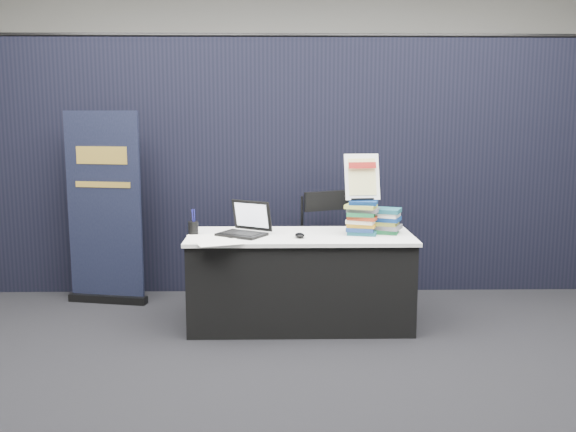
% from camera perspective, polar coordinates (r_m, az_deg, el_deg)
% --- Properties ---
extents(floor, '(8.00, 8.00, 0.00)m').
position_cam_1_polar(floor, '(4.81, 1.33, -11.70)').
color(floor, black).
rests_on(floor, ground).
extents(wall_back, '(8.00, 0.02, 3.50)m').
position_cam_1_polar(wall_back, '(8.50, 0.21, 9.40)').
color(wall_back, '#BAB8B0').
rests_on(wall_back, floor).
extents(drape_partition, '(6.00, 0.08, 2.40)m').
position_cam_1_polar(drape_partition, '(6.12, 0.73, 4.34)').
color(drape_partition, black).
rests_on(drape_partition, floor).
extents(display_table, '(1.80, 0.75, 0.75)m').
position_cam_1_polar(display_table, '(5.22, 1.09, -5.69)').
color(display_table, black).
rests_on(display_table, floor).
extents(laptop, '(0.43, 0.44, 0.27)m').
position_cam_1_polar(laptop, '(5.13, -4.13, -0.98)').
color(laptop, black).
rests_on(laptop, display_table).
extents(mouse, '(0.09, 0.13, 0.04)m').
position_cam_1_polar(mouse, '(5.01, 1.05, -1.73)').
color(mouse, black).
rests_on(mouse, display_table).
extents(brochure_left, '(0.33, 0.26, 0.00)m').
position_cam_1_polar(brochure_left, '(5.07, -7.27, -1.86)').
color(brochure_left, white).
rests_on(brochure_left, display_table).
extents(brochure_mid, '(0.31, 0.24, 0.00)m').
position_cam_1_polar(brochure_mid, '(4.93, -7.02, -2.16)').
color(brochure_mid, white).
rests_on(brochure_mid, display_table).
extents(brochure_right, '(0.39, 0.33, 0.00)m').
position_cam_1_polar(brochure_right, '(4.84, -6.17, -2.37)').
color(brochure_right, white).
rests_on(brochure_right, display_table).
extents(pen_cup, '(0.10, 0.10, 0.10)m').
position_cam_1_polar(pen_cup, '(5.21, -8.42, -1.04)').
color(pen_cup, black).
rests_on(pen_cup, display_table).
extents(book_stack_tall, '(0.27, 0.24, 0.28)m').
position_cam_1_polar(book_stack_tall, '(5.15, 6.58, -0.14)').
color(book_stack_tall, '#174C57').
rests_on(book_stack_tall, display_table).
extents(book_stack_short, '(0.29, 0.25, 0.20)m').
position_cam_1_polar(book_stack_short, '(5.24, 8.55, -0.41)').
color(book_stack_short, '#1A6337').
rests_on(book_stack_short, display_table).
extents(info_sign, '(0.29, 0.15, 0.38)m').
position_cam_1_polar(info_sign, '(5.13, 6.60, 3.43)').
color(info_sign, black).
rests_on(info_sign, book_stack_tall).
extents(pullup_banner, '(0.74, 0.24, 1.73)m').
position_cam_1_polar(pullup_banner, '(5.99, -15.97, -0.28)').
color(pullup_banner, black).
rests_on(pullup_banner, floor).
extents(stacking_chair, '(0.61, 0.62, 1.02)m').
position_cam_1_polar(stacking_chair, '(5.69, 3.53, -2.52)').
color(stacking_chair, black).
rests_on(stacking_chair, floor).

